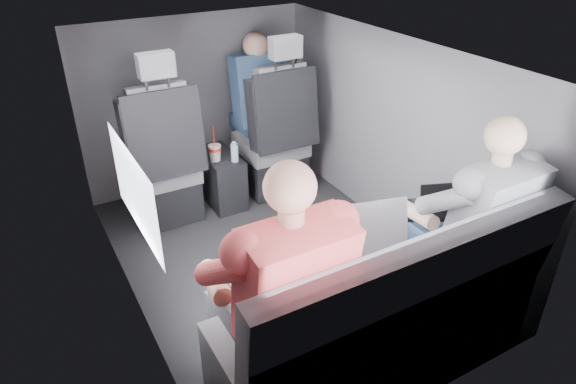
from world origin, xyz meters
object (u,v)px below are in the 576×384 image
front_seat_left (162,170)px  rear_bench (382,324)px  center_console (221,178)px  passenger_rear_left (277,291)px  water_bottle (235,152)px  laptop_white (274,272)px  soda_cup (215,153)px  passenger_front_right (257,92)px  laptop_silver (353,234)px  front_seat_right (274,144)px  passenger_rear_right (467,223)px  laptop_black (435,206)px

front_seat_left → rear_bench: (0.45, -1.90, -0.09)m
front_seat_left → center_console: 0.49m
center_console → passenger_rear_left: bearing=-105.4°
rear_bench → water_bottle: 1.79m
water_bottle → laptop_white: 1.64m
soda_cup → passenger_front_right: (0.51, 0.32, 0.28)m
laptop_silver → passenger_rear_left: 0.57m
front_seat_right → passenger_rear_left: bearing=-117.9°
soda_cup → passenger_rear_left: 1.81m
front_seat_left → passenger_rear_right: size_ratio=1.02×
passenger_rear_right → soda_cup: bearing=110.4°
water_bottle → laptop_white: bearing=-108.2°
front_seat_right → soda_cup: size_ratio=4.51×
water_bottle → passenger_rear_right: passenger_rear_right is taller
center_console → laptop_white: laptop_white is taller
rear_bench → soda_cup: rear_bench is taller
passenger_rear_left → passenger_rear_right: size_ratio=1.04×
soda_cup → laptop_silver: (0.09, -1.55, 0.17)m
front_seat_right → passenger_rear_right: (0.13, -1.81, 0.23)m
water_bottle → passenger_rear_left: 1.79m
soda_cup → passenger_rear_left: (-0.44, -1.75, 0.18)m
laptop_white → passenger_rear_right: passenger_rear_right is taller
water_bottle → passenger_front_right: size_ratio=0.20×
rear_bench → passenger_rear_left: 0.62m
center_console → passenger_front_right: bearing=26.4°
laptop_white → passenger_rear_right: bearing=-7.5°
laptop_silver → passenger_rear_left: bearing=-159.1°
front_seat_right → laptop_black: 1.62m
front_seat_right → laptop_white: (-0.90, -1.67, 0.24)m
laptop_white → laptop_silver: laptop_silver is taller
front_seat_left → soda_cup: 0.39m
laptop_white → passenger_rear_left: (-0.06, -0.14, 0.01)m
soda_cup → laptop_silver: laptop_silver is taller
soda_cup → front_seat_left: bearing=171.3°
laptop_silver → center_console: bearing=90.8°
laptop_silver → passenger_front_right: size_ratio=0.57×
front_seat_right → passenger_front_right: size_ratio=1.62×
laptop_white → passenger_rear_left: 0.15m
rear_bench → center_console: bearing=90.0°
front_seat_right → passenger_rear_left: 2.06m
laptop_silver → soda_cup: bearing=93.4°
passenger_rear_left → passenger_rear_right: bearing=0.0°
water_bottle → passenger_front_right: 0.61m
front_seat_left → front_seat_right: same height
laptop_silver → laptop_black: size_ratio=1.22×
front_seat_right → laptop_silver: size_ratio=2.82×
center_console → water_bottle: bearing=-70.7°
front_seat_left → passenger_rear_left: size_ratio=0.99×
front_seat_right → passenger_front_right: (-0.01, 0.26, 0.35)m
soda_cup → laptop_silver: 1.56m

